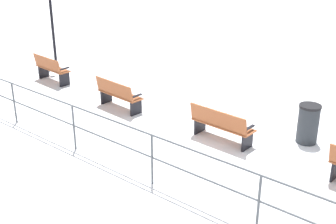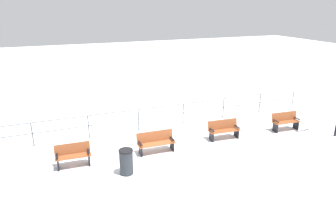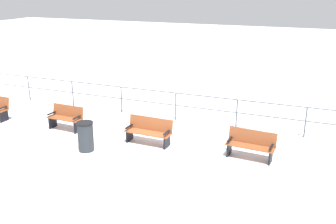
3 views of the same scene
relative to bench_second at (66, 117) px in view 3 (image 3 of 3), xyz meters
The scene contains 6 objects.
ground_plane 3.51m from the bench_second, 88.03° to the left, with size 80.00×80.00×0.00m, color white.
bench_second is the anchor object (origin of this frame).
bench_third 3.48m from the bench_second, 89.43° to the left, with size 0.61×1.66×0.90m.
bench_fourth 6.96m from the bench_second, 90.75° to the left, with size 0.62×1.56×0.90m.
waterfront_railing 4.32m from the bench_second, 126.33° to the left, with size 0.05×19.92×1.16m.
trash_bin 2.27m from the bench_second, 52.78° to the left, with size 0.54×0.54×1.00m.
Camera 3 is at (11.03, 5.25, 5.28)m, focal length 40.88 mm.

